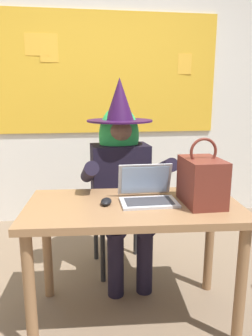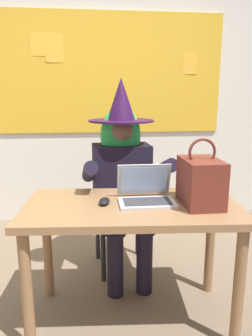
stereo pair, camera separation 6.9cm
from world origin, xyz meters
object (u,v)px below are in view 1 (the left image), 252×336
desk_main (133,222)px  computer_mouse (106,201)px  chair_at_desk (118,202)px  handbag (202,181)px  laptop (147,193)px  person_costumed (121,170)px

desk_main → computer_mouse: computer_mouse is taller
desk_main → chair_at_desk: chair_at_desk is taller
desk_main → handbag: size_ratio=3.33×
laptop → chair_at_desk: bearing=98.9°
computer_mouse → handbag: handbag is taller
person_costumed → computer_mouse: 0.57m
chair_at_desk → computer_mouse: size_ratio=8.74×
person_costumed → computer_mouse: (-0.16, -0.54, -0.05)m
handbag → person_costumed: bearing=122.0°
desk_main → laptop: 0.18m
computer_mouse → laptop: bearing=18.8°
desk_main → person_costumed: size_ratio=0.86×
desk_main → person_costumed: bearing=89.7°
person_costumed → chair_at_desk: bearing=-177.9°
laptop → computer_mouse: (-0.24, -0.03, -0.03)m
desk_main → chair_at_desk: size_ratio=1.39×
laptop → handbag: 0.32m
person_costumed → handbag: size_ratio=3.86×
desk_main → computer_mouse: bearing=174.9°
laptop → handbag: bearing=-16.5°
laptop → handbag: size_ratio=0.85×
laptop → computer_mouse: laptop is taller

